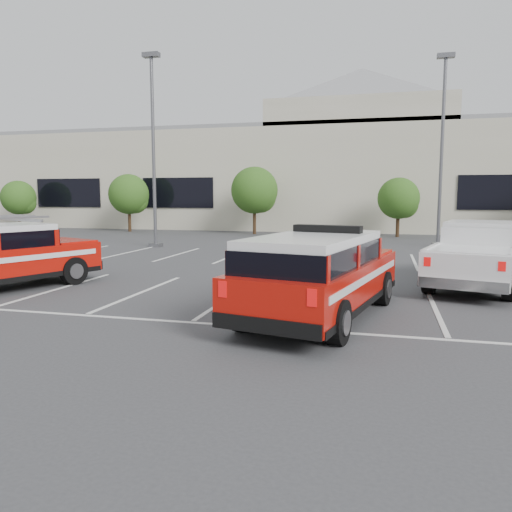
{
  "coord_description": "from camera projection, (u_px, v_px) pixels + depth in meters",
  "views": [
    {
      "loc": [
        4.09,
        -12.98,
        2.83
      ],
      "look_at": [
        0.49,
        1.05,
        1.05
      ],
      "focal_mm": 35.0,
      "sensor_mm": 36.0,
      "label": 1
    }
  ],
  "objects": [
    {
      "name": "light_pole_left",
      "position": [
        153.0,
        151.0,
        26.71
      ],
      "size": [
        0.9,
        0.6,
        10.24
      ],
      "color": "#59595E",
      "rests_on": "ground"
    },
    {
      "name": "stall_markings",
      "position": [
        266.0,
        273.0,
        18.16
      ],
      "size": [
        23.0,
        15.0,
        0.01
      ],
      "primitive_type": "cube",
      "color": "silver",
      "rests_on": "ground"
    },
    {
      "name": "ground",
      "position": [
        229.0,
        297.0,
        13.83
      ],
      "size": [
        120.0,
        120.0,
        0.0
      ],
      "primitive_type": "plane",
      "color": "#37373A",
      "rests_on": "ground"
    },
    {
      "name": "tree_mid_right",
      "position": [
        400.0,
        200.0,
        33.47
      ],
      "size": [
        2.77,
        2.77,
        3.99
      ],
      "color": "#3F2B19",
      "rests_on": "ground"
    },
    {
      "name": "white_pickup",
      "position": [
        477.0,
        260.0,
        15.65
      ],
      "size": [
        3.84,
        6.82,
        1.98
      ],
      "rotation": [
        0.0,
        0.0,
        -0.26
      ],
      "color": "silver",
      "rests_on": "ground"
    },
    {
      "name": "light_pole_mid",
      "position": [
        442.0,
        151.0,
        26.86
      ],
      "size": [
        0.9,
        0.6,
        10.24
      ],
      "color": "#59595E",
      "rests_on": "ground"
    },
    {
      "name": "tree_mid_left",
      "position": [
        256.0,
        192.0,
        35.87
      ],
      "size": [
        3.37,
        3.37,
        4.85
      ],
      "color": "#3F2B19",
      "rests_on": "ground"
    },
    {
      "name": "tree_left",
      "position": [
        130.0,
        196.0,
        38.37
      ],
      "size": [
        3.07,
        3.07,
        4.42
      ],
      "color": "#3F2B19",
      "rests_on": "ground"
    },
    {
      "name": "fire_chief_suv",
      "position": [
        319.0,
        281.0,
        11.44
      ],
      "size": [
        3.41,
        6.35,
        2.12
      ],
      "rotation": [
        0.0,
        0.0,
        -0.21
      ],
      "color": "#AE1008",
      "rests_on": "ground"
    },
    {
      "name": "convention_building",
      "position": [
        340.0,
        173.0,
        43.85
      ],
      "size": [
        60.0,
        16.99,
        13.2
      ],
      "color": "beige",
      "rests_on": "ground"
    },
    {
      "name": "tree_far_left",
      "position": [
        20.0,
        199.0,
        40.87
      ],
      "size": [
        2.77,
        2.77,
        3.99
      ],
      "color": "#3F2B19",
      "rests_on": "ground"
    }
  ]
}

